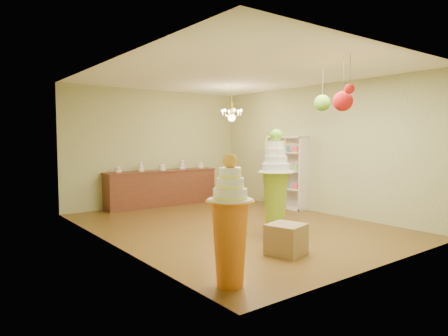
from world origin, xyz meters
TOP-DOWN VIEW (x-y plane):
  - floor at (0.00, 0.00)m, footprint 6.50×6.50m
  - ceiling at (0.00, 0.00)m, footprint 6.50×6.50m
  - wall_back at (0.00, 3.25)m, footprint 5.00×0.04m
  - wall_front at (0.00, -3.25)m, footprint 5.00×0.04m
  - wall_left at (-2.50, 0.00)m, footprint 0.04×6.50m
  - wall_right at (2.50, 0.00)m, footprint 0.04×6.50m
  - pedestal_green at (0.01, -1.20)m, footprint 0.79×0.79m
  - pedestal_orange at (-2.09, -2.57)m, footprint 0.60×0.60m
  - burlap_riser at (-0.61, -2.06)m, footprint 0.62×0.62m
  - sideboard at (0.00, 2.97)m, footprint 3.04×0.54m
  - shelving_unit at (2.34, 0.80)m, footprint 0.33×1.20m
  - round_table at (2.10, 0.95)m, footprint 0.67×0.67m
  - vase at (2.10, 0.95)m, footprint 0.21×0.21m
  - pom_red_left at (0.30, -2.36)m, footprint 0.31×0.31m
  - pom_green_mid at (0.57, -1.74)m, footprint 0.28×0.28m
  - pom_red_right at (0.10, -2.62)m, footprint 0.15×0.15m
  - chandelier at (1.09, 1.44)m, footprint 0.60×0.60m

SIDE VIEW (x-z plane):
  - floor at x=0.00m, z-range 0.00..0.00m
  - burlap_riser at x=-0.61m, z-range 0.00..0.46m
  - round_table at x=2.10m, z-range 0.10..0.75m
  - sideboard at x=0.00m, z-range -0.10..1.06m
  - pedestal_orange at x=-2.09m, z-range -0.13..1.44m
  - vase at x=2.10m, z-range 0.66..0.85m
  - pedestal_green at x=0.01m, z-range -0.13..1.78m
  - shelving_unit at x=2.34m, z-range 0.00..1.80m
  - wall_back at x=0.00m, z-range 0.00..3.00m
  - wall_front at x=0.00m, z-range 0.00..3.00m
  - wall_left at x=-2.50m, z-range 0.00..3.00m
  - wall_right at x=2.50m, z-range 0.00..3.00m
  - chandelier at x=1.09m, z-range 1.88..2.73m
  - pom_red_left at x=0.30m, z-range 1.91..2.74m
  - pom_green_mid at x=0.57m, z-range 1.97..2.75m
  - pom_red_right at x=0.10m, z-range 2.18..2.78m
  - ceiling at x=0.00m, z-range 3.00..3.00m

